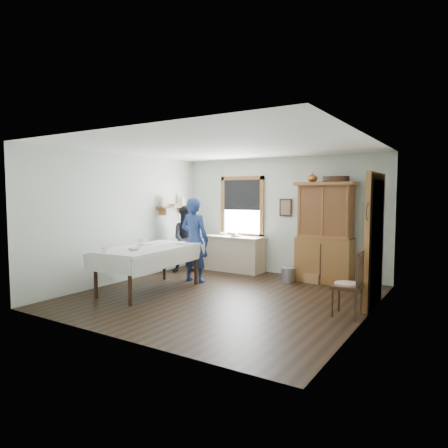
% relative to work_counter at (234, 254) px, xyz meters
% --- Properties ---
extents(room, '(5.01, 5.01, 2.70)m').
position_rel_work_counter_xyz_m(room, '(1.05, -2.17, 0.93)').
color(room, black).
rests_on(room, ground).
extents(window, '(1.18, 0.07, 1.48)m').
position_rel_work_counter_xyz_m(window, '(0.05, 0.29, 1.21)').
color(window, white).
rests_on(window, room).
extents(doorway, '(0.09, 1.14, 2.22)m').
position_rel_work_counter_xyz_m(doorway, '(3.51, -1.32, 0.74)').
color(doorway, '#443830').
rests_on(doorway, room).
extents(wall_shelf, '(0.24, 1.00, 0.44)m').
position_rel_work_counter_xyz_m(wall_shelf, '(-1.32, -0.64, 1.15)').
color(wall_shelf, '#9D6630').
rests_on(wall_shelf, room).
extents(framed_picture, '(0.30, 0.04, 0.40)m').
position_rel_work_counter_xyz_m(framed_picture, '(1.20, 0.29, 1.13)').
color(framed_picture, '#351E12').
rests_on(framed_picture, room).
extents(rug_beater, '(0.01, 0.27, 0.27)m').
position_rel_work_counter_xyz_m(rug_beater, '(3.50, -1.87, 1.30)').
color(rug_beater, black).
rests_on(rug_beater, room).
extents(work_counter, '(1.49, 0.59, 0.85)m').
position_rel_work_counter_xyz_m(work_counter, '(0.00, 0.00, 0.00)').
color(work_counter, '#C8B28B').
rests_on(work_counter, room).
extents(china_hutch, '(1.24, 0.59, 2.11)m').
position_rel_work_counter_xyz_m(china_hutch, '(2.23, -0.00, 0.63)').
color(china_hutch, '#9D6630').
rests_on(china_hutch, room).
extents(dining_table, '(1.29, 2.21, 0.85)m').
position_rel_work_counter_xyz_m(dining_table, '(-0.38, -2.56, 0.00)').
color(dining_table, silver).
rests_on(dining_table, room).
extents(spindle_chair, '(0.49, 0.49, 1.01)m').
position_rel_work_counter_xyz_m(spindle_chair, '(3.28, -2.13, 0.08)').
color(spindle_chair, '#351E12').
rests_on(spindle_chair, room).
extents(pail, '(0.35, 0.35, 0.31)m').
position_rel_work_counter_xyz_m(pail, '(1.58, -0.43, -0.27)').
color(pail, '#979A9F').
rests_on(pail, room).
extents(wicker_basket, '(0.35, 0.27, 0.19)m').
position_rel_work_counter_xyz_m(wicker_basket, '(2.06, -0.21, -0.33)').
color(wicker_basket, '#9A6D45').
rests_on(wicker_basket, room).
extents(woman_blue, '(0.61, 0.41, 1.66)m').
position_rel_work_counter_xyz_m(woman_blue, '(-0.11, -1.45, 0.40)').
color(woman_blue, navy).
rests_on(woman_blue, room).
extents(figure_dark, '(0.90, 0.88, 1.46)m').
position_rel_work_counter_xyz_m(figure_dark, '(-0.86, -0.71, 0.31)').
color(figure_dark, black).
rests_on(figure_dark, room).
extents(table_cup_a, '(0.17, 0.17, 0.11)m').
position_rel_work_counter_xyz_m(table_cup_a, '(-0.82, -2.28, 0.48)').
color(table_cup_a, silver).
rests_on(table_cup_a, dining_table).
extents(table_cup_b, '(0.13, 0.13, 0.09)m').
position_rel_work_counter_xyz_m(table_cup_b, '(-0.56, -3.49, 0.47)').
color(table_cup_b, silver).
rests_on(table_cup_b, dining_table).
extents(table_bowl, '(0.25, 0.25, 0.06)m').
position_rel_work_counter_xyz_m(table_bowl, '(-0.30, -3.04, 0.46)').
color(table_bowl, silver).
rests_on(table_bowl, dining_table).
extents(counter_book, '(0.23, 0.27, 0.02)m').
position_rel_work_counter_xyz_m(counter_book, '(-0.02, -0.04, 0.43)').
color(counter_book, '#745C4D').
rests_on(counter_book, work_counter).
extents(counter_bowl, '(0.25, 0.25, 0.06)m').
position_rel_work_counter_xyz_m(counter_bowl, '(-0.37, 0.12, 0.45)').
color(counter_bowl, silver).
rests_on(counter_bowl, work_counter).
extents(shelf_bowl, '(0.22, 0.22, 0.05)m').
position_rel_work_counter_xyz_m(shelf_bowl, '(-1.32, -0.62, 1.17)').
color(shelf_bowl, silver).
rests_on(shelf_bowl, wall_shelf).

